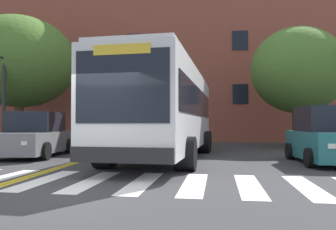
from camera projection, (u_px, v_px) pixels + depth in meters
ground_plane at (65, 191)px, 6.40m from camera, size 120.00×120.00×0.00m
crosswalk at (117, 182)px, 7.44m from camera, size 15.89×3.54×0.01m
lane_line_yellow_inner at (136, 143)px, 21.62m from camera, size 0.12×36.00×0.01m
lane_line_yellow_outer at (138, 143)px, 21.60m from camera, size 0.12×36.00×0.01m
city_bus at (167, 110)px, 12.67m from camera, size 3.62×10.78×3.43m
car_grey_near_lane at (35, 136)px, 13.23m from camera, size 2.46×4.56×1.79m
car_teal_far_lane at (326, 137)px, 10.89m from camera, size 2.00×3.81×1.90m
traffic_light_overhead at (128, 75)px, 17.05m from camera, size 0.64×3.65×5.81m
street_tree_curbside_large at (298, 71)px, 18.11m from camera, size 7.48×7.54×6.64m
street_tree_curbside_small at (20, 62)px, 20.44m from camera, size 8.79×8.66×8.00m
building_facade at (142, 57)px, 27.22m from camera, size 38.62×6.20×13.71m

